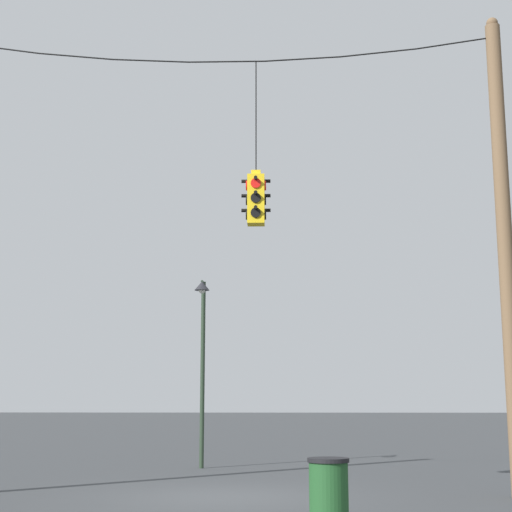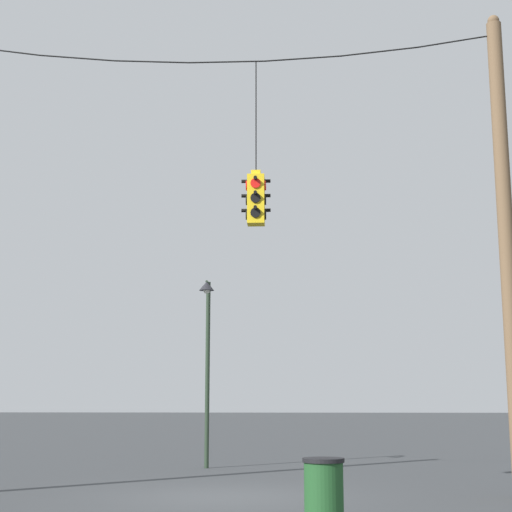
# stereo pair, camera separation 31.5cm
# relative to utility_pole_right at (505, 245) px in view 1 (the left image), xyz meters

# --- Properties ---
(ground_plane) EXTENTS (200.00, 200.00, 0.00)m
(ground_plane) POSITION_rel_utility_pole_right_xyz_m (-5.48, 0.05, -4.76)
(ground_plane) COLOR #383A3D
(utility_pole_right) EXTENTS (0.30, 0.30, 9.55)m
(utility_pole_right) POSITION_rel_utility_pole_right_xyz_m (0.00, 0.00, 0.00)
(utility_pole_right) COLOR brown
(utility_pole_right) RESTS_ON ground_plane
(span_wire) EXTENTS (10.96, 0.03, 0.49)m
(span_wire) POSITION_rel_utility_pole_right_xyz_m (-5.48, 0.00, 4.05)
(span_wire) COLOR black
(traffic_light_near_right_pole) EXTENTS (0.58, 0.58, 3.45)m
(traffic_light_near_right_pole) POSITION_rel_utility_pole_right_xyz_m (-4.87, 0.00, 0.98)
(traffic_light_near_right_pole) COLOR yellow
(street_lamp) EXTENTS (0.41, 0.71, 5.01)m
(street_lamp) POSITION_rel_utility_pole_right_xyz_m (-6.50, 6.13, -1.31)
(street_lamp) COLOR #233323
(street_lamp) RESTS_ON ground_plane
(trash_bin) EXTENTS (0.61, 0.61, 0.96)m
(trash_bin) POSITION_rel_utility_pole_right_xyz_m (-3.73, -3.47, -4.27)
(trash_bin) COLOR #1E4C23
(trash_bin) RESTS_ON ground_plane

